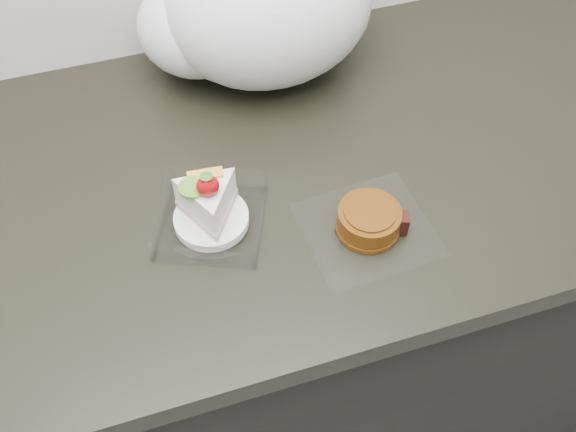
{
  "coord_description": "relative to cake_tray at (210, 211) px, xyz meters",
  "views": [
    {
      "loc": [
        -0.02,
        1.08,
        1.59
      ],
      "look_at": [
        0.13,
        1.56,
        0.94
      ],
      "focal_mm": 40.0,
      "sensor_mm": 36.0,
      "label": 1
    }
  ],
  "objects": [
    {
      "name": "plastic_bag",
      "position": [
        0.15,
        0.29,
        0.09
      ],
      "size": [
        0.37,
        0.26,
        0.3
      ],
      "rotation": [
        0.0,
        0.0,
        -0.03
      ],
      "color": "white",
      "rests_on": "counter"
    },
    {
      "name": "mooncake_wrap",
      "position": [
        0.2,
        -0.07,
        -0.01
      ],
      "size": [
        0.18,
        0.17,
        0.04
      ],
      "rotation": [
        0.0,
        0.0,
        0.23
      ],
      "color": "white",
      "rests_on": "counter"
    },
    {
      "name": "cake_tray",
      "position": [
        0.0,
        0.0,
        0.0
      ],
      "size": [
        0.18,
        0.18,
        0.11
      ],
      "rotation": [
        0.0,
        0.0,
        -0.4
      ],
      "color": "white",
      "rests_on": "counter"
    },
    {
      "name": "counter",
      "position": [
        -0.04,
        0.08,
        -0.48
      ],
      "size": [
        2.04,
        0.64,
        0.9
      ],
      "color": "black",
      "rests_on": "ground"
    }
  ]
}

